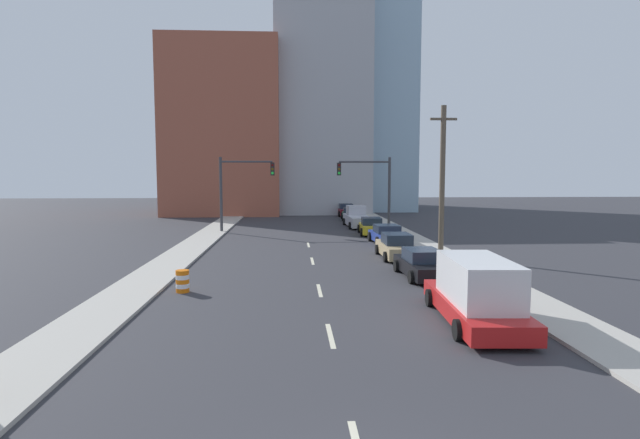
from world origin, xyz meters
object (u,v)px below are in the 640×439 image
Objects in this scene: sedan_black at (422,264)px; sedan_tan at (397,247)px; sedan_blue at (387,235)px; pickup_truck_silver at (357,218)px; box_truck_red at (476,293)px; sedan_maroon at (346,210)px; traffic_signal_right at (374,183)px; traffic_signal_left at (236,183)px; sedan_green at (351,214)px; utility_pole_right_mid at (442,180)px; traffic_barrel at (182,281)px; sedan_yellow at (371,227)px.

sedan_black is 1.00× the size of sedan_tan.
sedan_blue is 0.72× the size of pickup_truck_silver.
box_truck_red is 1.41× the size of sedan_maroon.
traffic_signal_right reaches higher than pickup_truck_silver.
traffic_signal_left is 20.29m from sedan_maroon.
sedan_blue is (0.67, 19.33, -0.41)m from box_truck_red.
sedan_green is (11.26, 10.96, -3.59)m from traffic_signal_left.
utility_pole_right_mid is 16.51m from traffic_barrel.
traffic_signal_left is 1.43× the size of sedan_blue.
traffic_signal_right is 14.35m from sedan_tan.
sedan_maroon is (-0.10, 18.73, 0.03)m from sedan_yellow.
sedan_tan is at bearing -93.88° from traffic_signal_right.
sedan_green is at bearing 85.91° from pickup_truck_silver.
traffic_signal_right is 1.03× the size of pickup_truck_silver.
traffic_signal_right is 1.43× the size of sedan_blue.
sedan_yellow is at bearing 101.63° from utility_pole_right_mid.
sedan_yellow is (11.38, -2.24, -3.57)m from traffic_signal_left.
traffic_signal_right is at bearing 91.14° from box_truck_red.
utility_pole_right_mid reaches higher than box_truck_red.
sedan_tan is 1.00× the size of sedan_maroon.
traffic_signal_right is 1.41× the size of sedan_maroon.
utility_pole_right_mid reaches higher than traffic_signal_left.
sedan_maroon is (-0.34, 24.22, 0.05)m from sedan_blue.
sedan_yellow is at bearing -86.09° from sedan_green.
sedan_maroon is (0.02, 5.53, 0.05)m from sedan_green.
box_truck_red is at bearing -87.08° from sedan_green.
sedan_blue is at bearing 84.83° from sedan_tan.
sedan_maroon is at bearing 87.75° from sedan_black.
sedan_maroon is at bearing 93.22° from sedan_yellow.
sedan_blue is 11.65m from pickup_truck_silver.
sedan_tan reaches higher than sedan_black.
traffic_signal_right is at bearing 78.04° from sedan_yellow.
sedan_maroon is (0.34, 43.55, -0.36)m from box_truck_red.
utility_pole_right_mid is 2.00× the size of sedan_blue.
traffic_signal_left is 1.41× the size of sedan_maroon.
traffic_barrel is at bearing -105.36° from sedan_green.
traffic_barrel is 0.22× the size of sedan_yellow.
traffic_signal_right is at bearing -87.66° from sedan_maroon.
sedan_green is at bearing 89.74° from sedan_tan.
traffic_signal_left is at bearing -124.43° from sedan_maroon.
sedan_black is 17.26m from sedan_yellow.
sedan_black is (-2.65, -5.71, -4.03)m from utility_pole_right_mid.
box_truck_red is at bearing -91.94° from pickup_truck_silver.
sedan_maroon is at bearing 86.79° from pickup_truck_silver.
traffic_signal_left is 29.35m from box_truck_red.
pickup_truck_silver is at bearing 104.24° from traffic_signal_right.
traffic_signal_right reaches higher than box_truck_red.
traffic_barrel is at bearing -89.83° from traffic_signal_left.
traffic_signal_right is at bearing 97.37° from utility_pole_right_mid.
sedan_black is at bearing -92.56° from traffic_signal_right.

